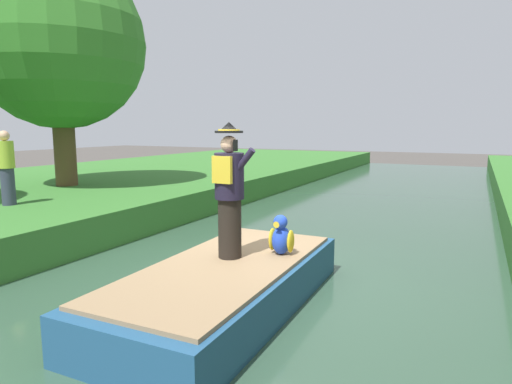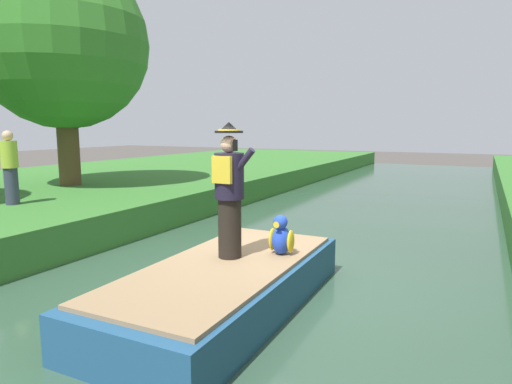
# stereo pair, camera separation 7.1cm
# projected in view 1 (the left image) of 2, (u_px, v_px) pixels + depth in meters

# --- Properties ---
(ground_plane) EXTENTS (80.00, 80.00, 0.00)m
(ground_plane) POSITION_uv_depth(u_px,v_px,m) (257.00, 291.00, 6.77)
(ground_plane) COLOR #4C4742
(canal_water) EXTENTS (6.98, 48.00, 0.10)m
(canal_water) POSITION_uv_depth(u_px,v_px,m) (257.00, 288.00, 6.76)
(canal_water) COLOR #33513D
(canal_water) RESTS_ON ground
(boat) EXTENTS (1.88, 4.23, 0.61)m
(boat) POSITION_uv_depth(u_px,v_px,m) (225.00, 286.00, 5.86)
(boat) COLOR #23517A
(boat) RESTS_ON canal_water
(person_pirate) EXTENTS (0.61, 0.42, 1.85)m
(person_pirate) POSITION_uv_depth(u_px,v_px,m) (230.00, 191.00, 5.97)
(person_pirate) COLOR black
(person_pirate) RESTS_ON boat
(parrot_plush) EXTENTS (0.36, 0.34, 0.57)m
(parrot_plush) POSITION_uv_depth(u_px,v_px,m) (281.00, 237.00, 6.22)
(parrot_plush) COLOR blue
(parrot_plush) RESTS_ON boat
(tree_tall) EXTENTS (4.75, 4.75, 6.36)m
(tree_tall) POSITION_uv_depth(u_px,v_px,m) (58.00, 43.00, 12.20)
(tree_tall) COLOR brown
(tree_tall) RESTS_ON grass_bank_near
(person_bystander) EXTENTS (0.34, 0.34, 1.60)m
(person_bystander) POSITION_uv_depth(u_px,v_px,m) (7.00, 168.00, 9.45)
(person_bystander) COLOR #33384C
(person_bystander) RESTS_ON grass_bank_near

